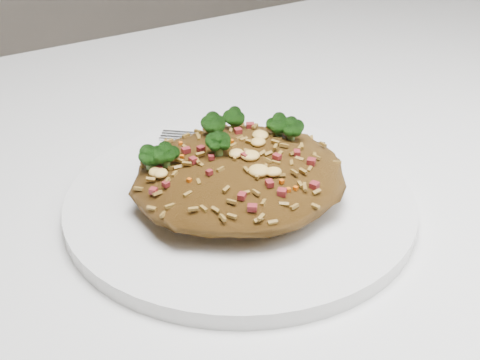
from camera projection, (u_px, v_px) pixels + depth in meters
name	position (u px, v px, depth m)	size (l,w,h in m)	color
dining_table	(271.00, 223.00, 0.72)	(1.20, 0.80, 0.75)	white
plate	(240.00, 202.00, 0.57)	(0.30, 0.30, 0.01)	white
fried_rice	(239.00, 167.00, 0.56)	(0.18, 0.17, 0.06)	brown
fork	(250.00, 141.00, 0.65)	(0.14, 0.11, 0.00)	silver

